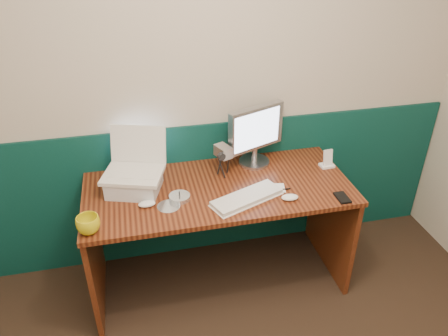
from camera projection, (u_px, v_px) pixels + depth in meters
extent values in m
cube|color=#BDB1A0|center=(199.00, 87.00, 2.67)|extent=(3.50, 0.04, 2.50)
cube|color=#073230|center=(202.00, 190.00, 3.04)|extent=(3.48, 0.02, 1.00)
cube|color=#37130A|center=(219.00, 236.00, 2.81)|extent=(1.60, 0.70, 0.75)
cube|color=silver|center=(134.00, 183.00, 2.56)|extent=(0.35, 0.32, 0.10)
cube|color=silver|center=(247.00, 198.00, 2.50)|extent=(0.44, 0.29, 0.02)
ellipsoid|color=white|center=(290.00, 197.00, 2.50)|extent=(0.10, 0.07, 0.03)
ellipsoid|color=white|center=(147.00, 204.00, 2.44)|extent=(0.10, 0.06, 0.03)
imported|color=gold|center=(88.00, 225.00, 2.23)|extent=(0.16, 0.16, 0.10)
cylinder|color=silver|center=(180.00, 197.00, 2.51)|extent=(0.12, 0.12, 0.03)
cylinder|color=silver|center=(169.00, 206.00, 2.45)|extent=(0.13, 0.13, 0.00)
cylinder|color=black|center=(278.00, 190.00, 2.59)|extent=(0.15, 0.01, 0.01)
cube|color=silver|center=(272.00, 188.00, 2.61)|extent=(0.16, 0.13, 0.00)
cube|color=white|center=(327.00, 165.00, 2.83)|extent=(0.09, 0.07, 0.02)
cube|color=white|center=(328.00, 157.00, 2.79)|extent=(0.06, 0.03, 0.10)
cube|color=black|center=(342.00, 198.00, 2.51)|extent=(0.07, 0.11, 0.01)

